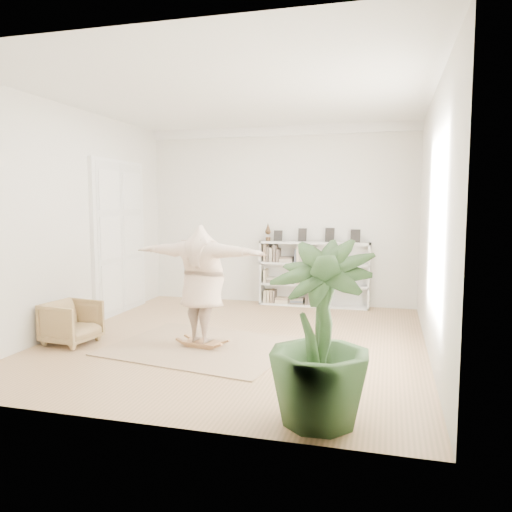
% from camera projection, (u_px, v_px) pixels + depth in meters
% --- Properties ---
extents(floor, '(6.00, 6.00, 0.00)m').
position_uv_depth(floor, '(237.00, 340.00, 7.56)').
color(floor, '#99784F').
rests_on(floor, ground).
extents(room_shell, '(6.00, 6.00, 6.00)m').
position_uv_depth(room_shell, '(280.00, 131.00, 10.02)').
color(room_shell, silver).
rests_on(room_shell, floor).
extents(doors, '(0.09, 1.78, 2.92)m').
position_uv_depth(doors, '(120.00, 239.00, 9.36)').
color(doors, white).
rests_on(doors, floor).
extents(bookshelf, '(2.20, 0.35, 1.64)m').
position_uv_depth(bookshelf, '(314.00, 275.00, 10.01)').
color(bookshelf, silver).
rests_on(bookshelf, floor).
extents(armchair, '(0.78, 0.76, 0.63)m').
position_uv_depth(armchair, '(72.00, 322.00, 7.34)').
color(armchair, tan).
rests_on(armchair, floor).
extents(rug, '(2.80, 2.39, 0.02)m').
position_uv_depth(rug, '(203.00, 347.00, 7.16)').
color(rug, tan).
rests_on(rug, floor).
extents(rocker_board, '(0.56, 0.39, 0.11)m').
position_uv_depth(rocker_board, '(203.00, 343.00, 7.16)').
color(rocker_board, '#98643C').
rests_on(rocker_board, rug).
extents(person, '(2.12, 0.89, 1.67)m').
position_uv_depth(person, '(202.00, 281.00, 7.06)').
color(person, beige).
rests_on(person, rocker_board).
extents(houseplant, '(1.15, 1.15, 1.72)m').
position_uv_depth(houseplant, '(320.00, 333.00, 4.61)').
color(houseplant, '#305028').
rests_on(houseplant, floor).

